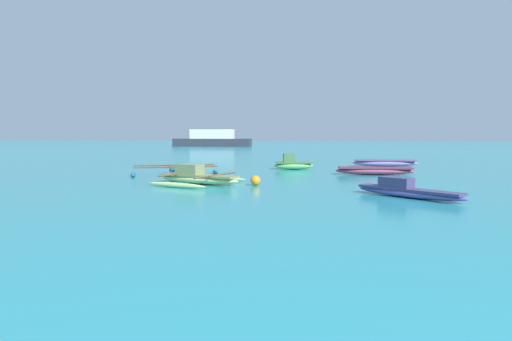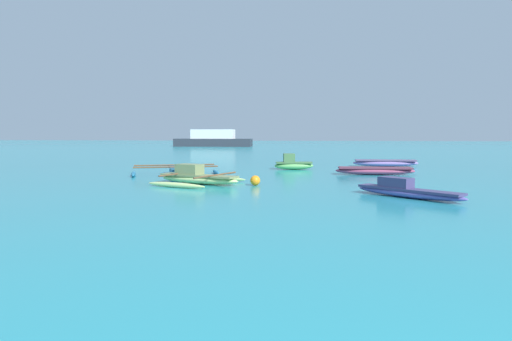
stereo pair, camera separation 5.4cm
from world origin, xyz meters
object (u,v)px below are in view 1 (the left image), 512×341
moored_boat_1 (175,170)px  moored_boat_4 (385,163)px  mooring_buoy_0 (255,180)px  distant_ferry (212,140)px  moored_boat_2 (293,164)px  moored_boat_3 (198,177)px  moored_boat_0 (375,170)px  moored_boat_5 (407,191)px

moored_boat_1 → moored_boat_4: bearing=102.8°
moored_boat_4 → mooring_buoy_0: moored_boat_4 is taller
moored_boat_4 → distant_ferry: (-20.23, 39.57, 0.83)m
moored_boat_2 → moored_boat_3: 8.59m
moored_boat_0 → moored_boat_1: size_ratio=0.84×
moored_boat_0 → moored_boat_2: bearing=145.8°
moored_boat_5 → mooring_buoy_0: (-5.32, 2.66, -0.02)m
moored_boat_3 → moored_boat_5: (7.77, -2.95, -0.04)m
moored_boat_0 → distant_ferry: size_ratio=0.33×
moored_boat_1 → mooring_buoy_0: bearing=28.5°
moored_boat_3 → distant_ferry: size_ratio=0.33×
moored_boat_5 → distant_ferry: size_ratio=0.27×
moored_boat_1 → moored_boat_2: bearing=106.3°
moored_boat_3 → distant_ferry: distant_ferry is taller
moored_boat_0 → mooring_buoy_0: mooring_buoy_0 is taller
moored_boat_1 → mooring_buoy_0: (4.54, -3.92, -0.03)m
moored_boat_0 → distant_ferry: 49.24m
moored_boat_2 → moored_boat_4: moored_boat_2 is taller
moored_boat_0 → moored_boat_2: 5.03m
moored_boat_1 → moored_boat_3: 4.19m
moored_boat_2 → moored_boat_5: moored_boat_2 is taller
moored_boat_0 → moored_boat_1: bearing=-172.9°
moored_boat_2 → moored_boat_4: size_ratio=0.58×
moored_boat_0 → mooring_buoy_0: size_ratio=9.75×
moored_boat_1 → distant_ferry: size_ratio=0.39×
mooring_buoy_0 → moored_boat_5: bearing=-26.6°
moored_boat_1 → moored_boat_5: size_ratio=1.43×
moored_boat_2 → moored_boat_5: bearing=-78.3°
moored_boat_2 → moored_boat_1: bearing=-153.0°
moored_boat_5 → moored_boat_0: bearing=132.2°
moored_boat_5 → mooring_buoy_0: moored_boat_5 is taller
moored_boat_1 → moored_boat_5: (9.86, -6.58, -0.01)m
moored_boat_1 → moored_boat_4: 13.40m
moored_boat_0 → distant_ferry: bearing=110.9°
moored_boat_0 → moored_boat_4: bearing=75.6°
moored_boat_2 → moored_boat_4: 6.43m
moored_boat_2 → moored_boat_3: bearing=-124.0°
moored_boat_2 → mooring_buoy_0: 8.19m
moored_boat_3 → moored_boat_5: bearing=0.6°
moored_boat_3 → distant_ferry: bearing=123.8°
moored_boat_2 → moored_boat_5: size_ratio=0.71×
moored_boat_3 → mooring_buoy_0: 2.46m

